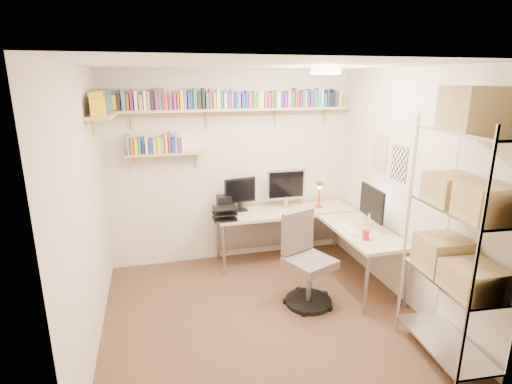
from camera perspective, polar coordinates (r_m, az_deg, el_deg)
The scene contains 6 objects.
ground at distance 4.40m, azimuth 0.78°, elevation -16.91°, with size 3.20×3.20×0.00m, color #41251B.
room_shell at distance 3.80m, azimuth 0.93°, elevation 3.17°, with size 3.24×3.04×2.52m.
wall_shelves at distance 4.91m, azimuth -8.32°, elevation 11.51°, with size 3.12×1.09×0.80m.
corner_desk at distance 5.11m, azimuth 5.47°, elevation -3.43°, with size 1.90×1.81×1.23m.
office_chair at distance 4.43m, azimuth 7.14°, elevation -10.44°, with size 0.59×0.59×1.02m.
wire_rack at distance 3.58m, azimuth 27.45°, elevation -2.37°, with size 0.52×0.95×2.33m.
Camera 1 is at (-1.01, -3.57, 2.38)m, focal length 28.00 mm.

